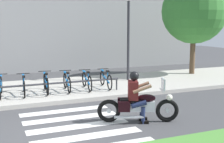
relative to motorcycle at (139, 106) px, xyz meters
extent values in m
plane|color=#424244|center=(-2.37, 0.27, -0.46)|extent=(48.00, 48.00, 0.00)
cube|color=#B7B2A8|center=(-2.37, 4.84, -0.39)|extent=(24.00, 4.40, 0.15)
cube|color=white|center=(-1.66, -0.53, -0.46)|extent=(2.80, 0.40, 0.01)
cube|color=white|center=(-1.66, 0.27, -0.46)|extent=(2.80, 0.40, 0.01)
cube|color=white|center=(-1.66, 1.07, -0.46)|extent=(2.80, 0.40, 0.01)
cube|color=white|center=(-1.66, 1.87, -0.46)|extent=(2.80, 0.40, 0.01)
torus|color=black|center=(0.76, -0.29, -0.14)|extent=(0.65, 0.34, 0.65)
cylinder|color=silver|center=(0.76, -0.29, -0.14)|extent=(0.15, 0.14, 0.12)
torus|color=black|center=(-0.77, 0.30, -0.14)|extent=(0.65, 0.34, 0.65)
cylinder|color=silver|center=(-0.77, 0.30, -0.14)|extent=(0.15, 0.14, 0.12)
cube|color=silver|center=(-0.01, 0.01, 0.00)|extent=(0.94, 0.59, 0.28)
ellipsoid|color=black|center=(0.20, -0.07, 0.22)|extent=(0.59, 0.45, 0.22)
cube|color=black|center=(-0.22, 0.09, 0.15)|extent=(0.62, 0.46, 0.10)
cube|color=black|center=(-0.31, 0.36, 0.04)|extent=(0.34, 0.23, 0.28)
cube|color=black|center=(-0.47, -0.05, 0.04)|extent=(0.34, 0.23, 0.28)
cylinder|color=silver|center=(0.61, -0.23, 0.44)|extent=(0.25, 0.59, 0.03)
sphere|color=white|center=(0.81, -0.31, 0.24)|extent=(0.18, 0.18, 0.18)
cube|color=silver|center=(0.64, -0.24, 0.62)|extent=(0.18, 0.39, 0.32)
cylinder|color=silver|center=(-0.33, -0.06, -0.27)|extent=(0.79, 0.37, 0.08)
cube|color=#591919|center=(-0.15, 0.06, 0.45)|extent=(0.39, 0.47, 0.52)
sphere|color=black|center=(-0.12, 0.05, 0.85)|extent=(0.26, 0.26, 0.26)
cylinder|color=#9E7051|center=(0.15, 0.18, 0.53)|extent=(0.52, 0.27, 0.26)
cylinder|color=#9E7051|center=(-0.01, -0.23, 0.53)|extent=(0.52, 0.27, 0.26)
cylinder|color=#1E284C|center=(0.05, 0.16, 0.09)|extent=(0.46, 0.29, 0.24)
cylinder|color=#1E284C|center=(0.16, 0.11, -0.23)|extent=(0.11, 0.11, 0.48)
cube|color=black|center=(0.20, 0.10, -0.42)|extent=(0.26, 0.18, 0.08)
cylinder|color=#1E284C|center=(-0.07, -0.14, 0.09)|extent=(0.46, 0.29, 0.24)
cylinder|color=#1E284C|center=(0.05, -0.19, -0.23)|extent=(0.11, 0.11, 0.48)
cube|color=black|center=(0.08, -0.20, -0.42)|extent=(0.26, 0.18, 0.08)
torus|color=black|center=(-3.43, 4.56, 0.01)|extent=(0.10, 0.64, 0.64)
torus|color=black|center=(-3.51, 3.49, 0.01)|extent=(0.10, 0.64, 0.64)
cylinder|color=blue|center=(-3.47, 4.02, 0.08)|extent=(0.14, 0.96, 0.26)
cylinder|color=blue|center=(-3.49, 3.76, 0.24)|extent=(0.04, 0.04, 0.39)
cube|color=black|center=(-3.49, 3.76, 0.44)|extent=(0.12, 0.21, 0.06)
cylinder|color=black|center=(-3.43, 4.45, 0.44)|extent=(0.48, 0.07, 0.03)
cube|color=blue|center=(-3.43, 4.56, 0.36)|extent=(0.10, 0.29, 0.04)
torus|color=black|center=(-2.61, 4.57, 0.00)|extent=(0.10, 0.62, 0.62)
torus|color=black|center=(-2.70, 3.48, 0.00)|extent=(0.10, 0.62, 0.62)
cylinder|color=blue|center=(-2.66, 4.02, 0.06)|extent=(0.14, 0.97, 0.26)
cylinder|color=blue|center=(-2.68, 3.75, 0.22)|extent=(0.04, 0.04, 0.38)
cube|color=black|center=(-2.68, 3.75, 0.41)|extent=(0.12, 0.21, 0.06)
cylinder|color=black|center=(-2.62, 4.46, 0.41)|extent=(0.48, 0.07, 0.03)
cube|color=blue|center=(-2.61, 4.57, 0.33)|extent=(0.10, 0.29, 0.04)
torus|color=black|center=(-1.81, 4.51, 0.02)|extent=(0.11, 0.66, 0.66)
torus|color=black|center=(-1.89, 3.54, 0.02)|extent=(0.11, 0.66, 0.66)
cylinder|color=blue|center=(-1.85, 4.02, 0.09)|extent=(0.13, 0.86, 0.24)
cylinder|color=blue|center=(-1.87, 3.78, 0.26)|extent=(0.04, 0.04, 0.40)
cube|color=black|center=(-1.87, 3.78, 0.46)|extent=(0.12, 0.21, 0.06)
cylinder|color=black|center=(-1.82, 4.41, 0.46)|extent=(0.48, 0.07, 0.03)
cube|color=blue|center=(-1.81, 4.51, 0.38)|extent=(0.10, 0.29, 0.04)
torus|color=black|center=(-1.00, 4.50, 0.01)|extent=(0.10, 0.65, 0.64)
torus|color=black|center=(-1.08, 3.55, 0.01)|extent=(0.10, 0.65, 0.64)
cylinder|color=blue|center=(-1.04, 4.02, 0.08)|extent=(0.13, 0.85, 0.24)
cylinder|color=blue|center=(-1.06, 3.79, 0.24)|extent=(0.04, 0.04, 0.39)
cube|color=black|center=(-1.06, 3.79, 0.44)|extent=(0.12, 0.21, 0.06)
cylinder|color=black|center=(-1.01, 4.40, 0.44)|extent=(0.48, 0.07, 0.03)
cube|color=blue|center=(-1.00, 4.50, 0.36)|extent=(0.10, 0.29, 0.04)
torus|color=black|center=(-0.19, 4.53, 0.01)|extent=(0.10, 0.63, 0.63)
torus|color=black|center=(-0.27, 3.52, 0.01)|extent=(0.10, 0.63, 0.63)
cylinder|color=blue|center=(-0.23, 4.02, 0.07)|extent=(0.13, 0.90, 0.25)
cylinder|color=blue|center=(-0.25, 3.77, 0.23)|extent=(0.04, 0.04, 0.38)
cube|color=black|center=(-0.25, 3.77, 0.42)|extent=(0.12, 0.21, 0.06)
cylinder|color=black|center=(-0.20, 4.43, 0.42)|extent=(0.48, 0.07, 0.03)
cube|color=blue|center=(-0.19, 4.53, 0.34)|extent=(0.10, 0.29, 0.04)
torus|color=black|center=(0.63, 4.55, 0.00)|extent=(0.10, 0.62, 0.62)
torus|color=black|center=(0.54, 3.50, 0.00)|extent=(0.10, 0.62, 0.62)
cylinder|color=blue|center=(0.58, 4.02, 0.06)|extent=(0.14, 0.94, 0.26)
cylinder|color=blue|center=(0.56, 3.76, 0.22)|extent=(0.04, 0.04, 0.38)
cube|color=black|center=(0.56, 3.76, 0.41)|extent=(0.12, 0.21, 0.06)
cylinder|color=black|center=(0.62, 4.44, 0.41)|extent=(0.48, 0.07, 0.03)
cube|color=blue|center=(0.63, 4.55, 0.34)|extent=(0.10, 0.29, 0.04)
cylinder|color=#333338|center=(-2.25, 3.47, 0.14)|extent=(6.27, 0.07, 0.07)
cylinder|color=#333338|center=(0.83, 3.47, -0.09)|extent=(0.06, 0.06, 0.45)
cylinder|color=#2D2D33|center=(2.17, 5.24, 1.42)|extent=(0.12, 0.12, 3.77)
cylinder|color=brown|center=(6.10, 5.64, 0.65)|extent=(0.27, 0.27, 2.22)
sphere|color=#387F33|center=(6.10, 5.64, 2.93)|extent=(3.33, 3.33, 3.33)
camera|label=1|loc=(-3.81, -7.27, 2.26)|focal=48.32mm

